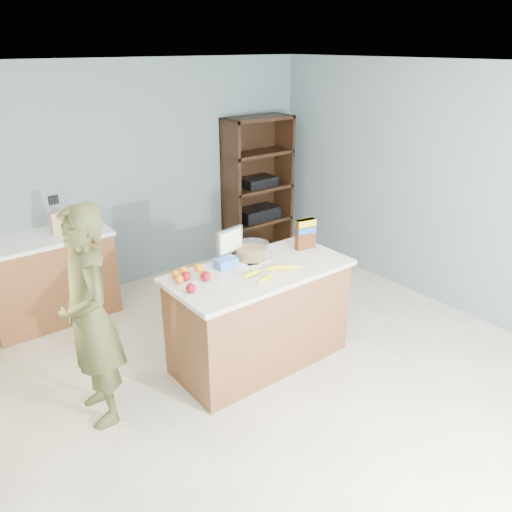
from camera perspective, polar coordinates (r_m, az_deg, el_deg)
floor at (r=4.42m, az=2.87°, el=-13.44°), size 4.50×5.00×0.02m
walls at (r=3.68m, az=3.38°, el=7.65°), size 4.52×5.02×2.51m
counter_peninsula at (r=4.38m, az=0.41°, el=-7.24°), size 1.56×0.76×0.90m
back_cabinet at (r=5.45m, az=-22.49°, el=-2.31°), size 1.24×0.62×0.90m
shelving_unit at (r=6.59m, az=-0.06°, el=7.61°), size 0.90×0.40×1.80m
person at (r=3.75m, az=-18.45°, el=-6.74°), size 0.44×0.64×1.68m
knife_block at (r=5.27m, az=-21.78°, el=3.62°), size 0.12×0.10×0.31m
envelopes at (r=4.25m, az=-0.36°, el=-0.91°), size 0.36×0.17×0.00m
bananas at (r=4.06m, az=1.76°, el=-1.81°), size 0.52×0.21×0.04m
apples at (r=3.91m, az=-7.06°, el=-2.76°), size 0.28×0.28×0.08m
oranges at (r=4.04m, az=-7.75°, el=-1.96°), size 0.30×0.23×0.07m
blue_carton at (r=4.18m, az=-3.47°, el=-0.79°), size 0.18×0.12×0.08m
salad_bowl at (r=4.36m, az=-0.43°, el=0.52°), size 0.30×0.30×0.13m
tv at (r=4.29m, az=-3.02°, el=1.58°), size 0.28×0.12×0.28m
cereal_box at (r=4.54m, az=5.67°, el=2.77°), size 0.19×0.10×0.28m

